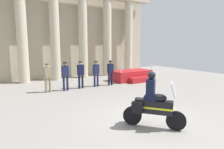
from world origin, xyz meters
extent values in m
plane|color=gray|center=(0.00, 0.00, 0.00)|extent=(28.00, 28.00, 0.00)
cube|color=#B6AB91|center=(0.89, 11.39, 3.73)|extent=(15.84, 0.30, 7.45)
cylinder|color=beige|center=(-2.60, 10.42, 3.33)|extent=(0.73, 0.73, 6.67)
cylinder|color=beige|center=(-0.27, 10.42, 3.33)|extent=(0.73, 0.73, 6.67)
cylinder|color=beige|center=(2.06, 10.42, 3.33)|extent=(0.73, 0.73, 6.67)
cylinder|color=beige|center=(4.39, 10.42, 3.33)|extent=(0.73, 0.73, 6.67)
cylinder|color=beige|center=(6.72, 10.42, 3.33)|extent=(0.73, 0.73, 6.67)
cube|color=#B21E23|center=(4.57, 7.15, 0.39)|extent=(3.00, 1.65, 0.78)
cube|color=#B21E23|center=(4.57, 6.07, 0.20)|extent=(1.65, 0.50, 0.39)
cylinder|color=silver|center=(3.15, 6.40, 1.23)|extent=(0.05, 0.05, 0.90)
cylinder|color=silver|center=(5.99, 6.40, 1.23)|extent=(0.05, 0.05, 0.90)
cylinder|color=#847A5B|center=(-2.04, 6.47, 0.45)|extent=(0.13, 0.13, 0.91)
cylinder|color=#847A5B|center=(-1.82, 6.47, 0.45)|extent=(0.13, 0.13, 0.91)
cube|color=#847A5B|center=(-1.93, 6.47, 1.19)|extent=(0.39, 0.25, 0.56)
sphere|color=beige|center=(-1.93, 6.47, 1.57)|extent=(0.21, 0.21, 0.21)
cylinder|color=#4F4937|center=(-1.93, 6.47, 1.65)|extent=(0.24, 0.24, 0.06)
cylinder|color=#191E42|center=(-1.02, 6.36, 0.45)|extent=(0.13, 0.13, 0.90)
cylinder|color=#191E42|center=(-0.80, 6.36, 0.45)|extent=(0.13, 0.13, 0.90)
cube|color=#191E42|center=(-0.91, 6.36, 1.20)|extent=(0.39, 0.25, 0.60)
sphere|color=#997056|center=(-0.91, 6.36, 1.61)|extent=(0.21, 0.21, 0.21)
cylinder|color=black|center=(-0.91, 6.36, 1.69)|extent=(0.24, 0.24, 0.06)
cylinder|color=black|center=(0.01, 6.48, 0.43)|extent=(0.13, 0.13, 0.85)
cylinder|color=black|center=(0.23, 6.48, 0.43)|extent=(0.13, 0.13, 0.85)
cube|color=black|center=(0.12, 6.48, 1.18)|extent=(0.39, 0.25, 0.64)
sphere|color=beige|center=(0.12, 6.48, 1.60)|extent=(0.21, 0.21, 0.21)
cylinder|color=black|center=(0.12, 6.48, 1.68)|extent=(0.24, 0.24, 0.06)
cylinder|color=#191E42|center=(1.09, 6.45, 0.41)|extent=(0.13, 0.13, 0.83)
cylinder|color=#191E42|center=(1.31, 6.45, 0.41)|extent=(0.13, 0.13, 0.83)
cube|color=#191E42|center=(1.20, 6.45, 1.15)|extent=(0.39, 0.25, 0.64)
sphere|color=tan|center=(1.20, 6.45, 1.57)|extent=(0.21, 0.21, 0.21)
cylinder|color=black|center=(1.20, 6.45, 1.65)|extent=(0.24, 0.24, 0.06)
cylinder|color=black|center=(2.12, 6.35, 0.42)|extent=(0.13, 0.13, 0.83)
cylinder|color=black|center=(2.34, 6.35, 0.42)|extent=(0.13, 0.13, 0.83)
cube|color=black|center=(2.23, 6.35, 1.15)|extent=(0.39, 0.25, 0.63)
sphere|color=#997056|center=(2.23, 6.35, 1.57)|extent=(0.21, 0.21, 0.21)
cylinder|color=black|center=(2.23, 6.35, 1.65)|extent=(0.24, 0.24, 0.06)
cylinder|color=black|center=(0.22, -1.05, 0.32)|extent=(0.48, 0.56, 0.64)
cylinder|color=black|center=(-0.69, 0.08, 0.32)|extent=(0.51, 0.59, 0.64)
cube|color=black|center=(-0.24, -0.48, 0.72)|extent=(1.03, 1.17, 0.44)
ellipsoid|color=black|center=(-0.14, -0.60, 1.04)|extent=(0.57, 0.61, 0.26)
cube|color=yellow|center=(-0.24, -0.48, 0.70)|extent=(1.05, 1.19, 0.06)
cube|color=silver|center=(0.14, -0.95, 1.34)|extent=(0.41, 0.37, 0.47)
cube|color=black|center=(-0.35, 0.07, 0.72)|extent=(0.37, 0.39, 0.36)
cube|color=black|center=(-0.75, -0.25, 0.72)|extent=(0.37, 0.39, 0.36)
cube|color=black|center=(-0.31, -0.39, 1.01)|extent=(0.52, 0.52, 0.14)
cube|color=black|center=(-0.31, -0.39, 1.36)|extent=(0.44, 0.43, 0.56)
sphere|color=black|center=(-0.30, -0.40, 1.77)|extent=(0.26, 0.26, 0.26)
camera|label=1|loc=(-4.84, -5.28, 2.77)|focal=32.53mm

